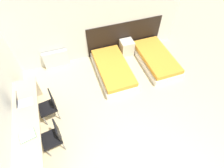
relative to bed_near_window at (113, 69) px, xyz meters
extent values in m
cube|color=silver|center=(-0.32, 1.02, 1.19)|extent=(5.85, 0.05, 2.70)
cube|color=black|center=(0.76, 0.98, 0.38)|extent=(2.61, 0.03, 1.08)
cube|color=silver|center=(0.00, 0.00, -0.07)|extent=(1.00, 1.90, 0.19)
cube|color=gold|center=(0.00, 0.00, 0.10)|extent=(0.92, 1.82, 0.14)
cube|color=silver|center=(1.51, 0.00, -0.07)|extent=(1.00, 1.90, 0.19)
cube|color=gold|center=(1.51, 0.00, 0.10)|extent=(0.92, 1.82, 0.14)
cube|color=beige|center=(0.76, 0.75, 0.10)|extent=(0.43, 0.40, 0.52)
cube|color=silver|center=(-1.62, 0.90, 0.14)|extent=(0.78, 0.12, 0.60)
cube|color=#C6B28E|center=(-2.47, -1.38, 0.57)|extent=(0.56, 2.52, 0.04)
cube|color=#C6B28E|center=(-2.47, -0.14, 0.19)|extent=(0.51, 0.04, 0.71)
cube|color=black|center=(-2.04, -0.97, 0.29)|extent=(0.46, 0.46, 0.05)
cube|color=black|center=(-1.86, -0.94, 0.54)|extent=(0.08, 0.37, 0.44)
cylinder|color=slate|center=(-2.19, -1.17, 0.05)|extent=(0.02, 0.02, 0.43)
cylinder|color=slate|center=(-2.24, -0.82, 0.05)|extent=(0.02, 0.02, 0.43)
cylinder|color=slate|center=(-1.85, -1.11, 0.05)|extent=(0.02, 0.02, 0.43)
cylinder|color=slate|center=(-1.90, -0.77, 0.05)|extent=(0.02, 0.02, 0.43)
cube|color=black|center=(-2.04, -1.80, 0.29)|extent=(0.45, 0.45, 0.05)
cube|color=black|center=(-1.86, -1.77, 0.54)|extent=(0.08, 0.37, 0.44)
cylinder|color=slate|center=(-2.19, -1.99, 0.05)|extent=(0.02, 0.02, 0.43)
cylinder|color=slate|center=(-2.24, -1.65, 0.05)|extent=(0.02, 0.02, 0.43)
cylinder|color=slate|center=(-1.85, -1.95, 0.05)|extent=(0.02, 0.02, 0.43)
cylinder|color=slate|center=(-1.89, -1.60, 0.05)|extent=(0.02, 0.02, 0.43)
cube|color=silver|center=(-2.46, -0.88, 0.60)|extent=(0.35, 0.24, 0.02)
cube|color=black|center=(-2.58, -0.88, 0.77)|extent=(0.13, 0.23, 0.33)
cube|color=#236B3D|center=(-2.44, -1.72, 0.59)|extent=(0.35, 0.28, 0.01)
cube|color=white|center=(-2.44, -1.72, 0.60)|extent=(0.33, 0.27, 0.01)
camera|label=1|loc=(-1.26, -3.59, 4.01)|focal=28.00mm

